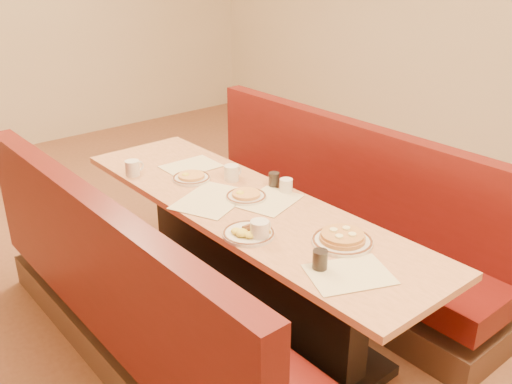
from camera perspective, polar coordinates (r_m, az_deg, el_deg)
ground at (r=3.59m, az=-0.98°, el=-12.04°), size 8.00×8.00×0.00m
diner_table at (r=3.38m, az=-1.03°, el=-6.90°), size 0.70×2.50×0.75m
booth_left at (r=3.06m, az=-11.98°, el=-11.48°), size 0.55×2.50×1.05m
booth_right at (r=3.83m, az=7.54°, el=-3.40°), size 0.55×2.50×1.05m
placemat_near_left at (r=2.57m, az=9.31°, el=-8.11°), size 0.44×0.39×0.00m
placemat_near_right at (r=3.22m, az=1.40°, el=-0.89°), size 0.41×0.35×0.00m
placemat_far_left at (r=3.25m, az=-4.42°, el=-0.75°), size 0.53×0.47×0.00m
placemat_far_right at (r=3.74m, az=-6.52°, el=2.58°), size 0.36×0.27×0.00m
pancake_plate at (r=2.81m, az=8.63°, el=-4.70°), size 0.30×0.30×0.07m
eggs_plate at (r=2.85m, az=-0.77°, el=-4.11°), size 0.26×0.26×0.05m
extra_plate_mid at (r=3.25m, az=-1.01°, el=-0.37°), size 0.23×0.23×0.05m
extra_plate_far at (r=3.53m, az=-6.49°, el=1.46°), size 0.23×0.23×0.05m
coffee_mug_a at (r=3.33m, az=3.06°, el=0.68°), size 0.10×0.08×0.08m
coffee_mug_b at (r=2.80m, az=0.42°, el=-3.80°), size 0.13×0.09×0.10m
coffee_mug_c at (r=3.49m, az=-2.42°, el=1.95°), size 0.13×0.09×0.10m
coffee_mug_d at (r=3.65m, az=-12.21°, el=2.40°), size 0.13×0.09×0.10m
soda_tumbler_near at (r=2.57m, az=6.42°, el=-6.78°), size 0.07×0.07×0.09m
soda_tumbler_mid at (r=3.40m, az=1.81°, el=1.24°), size 0.06×0.06×0.09m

